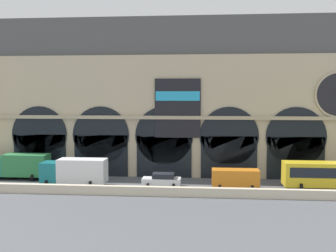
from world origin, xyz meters
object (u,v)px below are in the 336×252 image
box_truck_midwest (75,171)px  car_center (162,180)px  van_mideast (235,178)px  box_truck_west (19,165)px  bus_east (335,175)px

box_truck_midwest → car_center: size_ratio=1.70×
car_center → van_mideast: (8.27, -0.38, 0.44)m
box_truck_west → box_truck_midwest: 8.62m
car_center → van_mideast: bearing=-2.6°
box_truck_west → car_center: (18.19, -2.65, -0.90)m
car_center → box_truck_west: bearing=171.7°
car_center → van_mideast: van_mideast is taller
van_mideast → bus_east: (10.77, 0.22, 0.54)m
box_truck_west → box_truck_midwest: same height
box_truck_midwest → bus_east: 29.14m
box_truck_midwest → car_center: box_truck_midwest is taller
car_center → bus_east: size_ratio=0.40×
box_truck_west → bus_east: bearing=-4.3°
box_truck_midwest → car_center: bearing=1.8°
box_truck_west → bus_east: (37.23, -2.81, 0.08)m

